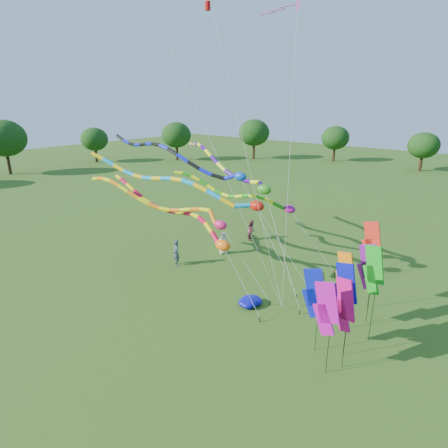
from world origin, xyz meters
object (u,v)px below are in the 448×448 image
Objects in this scene: person_a at (223,243)px; person_c at (252,230)px; tube_kite_orange at (168,205)px; blue_nylon_heap at (247,299)px; tube_kite_red at (179,216)px; person_b at (176,253)px.

person_c reaches higher than person_a.
tube_kite_orange reaches higher than person_a.
tube_kite_red is at bearing 179.12° from blue_nylon_heap.
tube_kite_orange is 7.31× the size of person_b.
tube_kite_red is 8.43× the size of person_c.
person_c reaches higher than blue_nylon_heap.
tube_kite_red is 7.83× the size of person_b.
blue_nylon_heap is at bearing -3.37° from tube_kite_orange.
tube_kite_orange reaches higher than tube_kite_red.
tube_kite_red is at bearing -7.65° from person_b.
person_a is 1.00× the size of person_c.
person_c is at bearing 101.34° from tube_kite_red.
tube_kite_red is at bearing 46.05° from tube_kite_orange.
blue_nylon_heap is 1.13× the size of person_c.
person_a reaches higher than blue_nylon_heap.
person_b is at bearing 149.97° from person_c.
tube_kite_orange reaches higher than blue_nylon_heap.
person_a is at bearing 159.86° from person_c.
person_c is (-5.79, 8.40, 0.59)m from blue_nylon_heap.
tube_kite_red is 3.60m from person_b.
blue_nylon_heap is 1.05× the size of person_b.
person_a is at bearing 95.48° from person_b.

